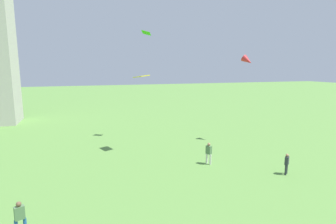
{
  "coord_description": "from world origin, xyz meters",
  "views": [
    {
      "loc": [
        -5.88,
        -0.51,
        7.72
      ],
      "look_at": [
        0.56,
        18.49,
        4.38
      ],
      "focal_mm": 28.7,
      "sensor_mm": 36.0,
      "label": 1
    }
  ],
  "objects_px": {
    "person_1": "(287,163)",
    "kite_flying_0": "(146,33)",
    "person_0": "(209,152)",
    "person_2": "(20,216)",
    "kite_flying_5": "(141,76)",
    "kite_flying_3": "(247,61)"
  },
  "relations": [
    {
      "from": "person_1",
      "to": "kite_flying_0",
      "type": "bearing_deg",
      "value": -99.29
    },
    {
      "from": "person_0",
      "to": "person_2",
      "type": "bearing_deg",
      "value": 93.02
    },
    {
      "from": "person_1",
      "to": "kite_flying_5",
      "type": "xyz_separation_m",
      "value": [
        -8.64,
        8.85,
        6.05
      ]
    },
    {
      "from": "kite_flying_3",
      "to": "person_2",
      "type": "bearing_deg",
      "value": -175.78
    },
    {
      "from": "person_1",
      "to": "kite_flying_3",
      "type": "relative_size",
      "value": 1.06
    },
    {
      "from": "person_0",
      "to": "kite_flying_3",
      "type": "distance_m",
      "value": 11.14
    },
    {
      "from": "person_2",
      "to": "kite_flying_5",
      "type": "xyz_separation_m",
      "value": [
        8.33,
        10.7,
        6.0
      ]
    },
    {
      "from": "person_0",
      "to": "person_1",
      "type": "bearing_deg",
      "value": -151.2
    },
    {
      "from": "person_2",
      "to": "kite_flying_3",
      "type": "relative_size",
      "value": 1.13
    },
    {
      "from": "person_0",
      "to": "kite_flying_5",
      "type": "xyz_separation_m",
      "value": [
        -4.25,
        5.12,
        5.93
      ]
    },
    {
      "from": "person_0",
      "to": "person_1",
      "type": "xyz_separation_m",
      "value": [
        4.39,
        -3.73,
        -0.12
      ]
    },
    {
      "from": "person_0",
      "to": "person_2",
      "type": "xyz_separation_m",
      "value": [
        -12.58,
        -5.58,
        -0.07
      ]
    },
    {
      "from": "person_2",
      "to": "person_0",
      "type": "bearing_deg",
      "value": 3.9
    },
    {
      "from": "person_1",
      "to": "kite_flying_5",
      "type": "relative_size",
      "value": 0.96
    },
    {
      "from": "person_2",
      "to": "kite_flying_0",
      "type": "height_order",
      "value": "kite_flying_0"
    },
    {
      "from": "person_0",
      "to": "person_2",
      "type": "distance_m",
      "value": 13.76
    },
    {
      "from": "person_1",
      "to": "person_2",
      "type": "height_order",
      "value": "person_2"
    },
    {
      "from": "kite_flying_5",
      "to": "person_2",
      "type": "bearing_deg",
      "value": 119.77
    },
    {
      "from": "kite_flying_0",
      "to": "kite_flying_5",
      "type": "bearing_deg",
      "value": -74.71
    },
    {
      "from": "person_2",
      "to": "kite_flying_0",
      "type": "bearing_deg",
      "value": 36.77
    },
    {
      "from": "kite_flying_0",
      "to": "kite_flying_3",
      "type": "distance_m",
      "value": 10.82
    },
    {
      "from": "person_2",
      "to": "kite_flying_3",
      "type": "height_order",
      "value": "kite_flying_3"
    }
  ]
}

